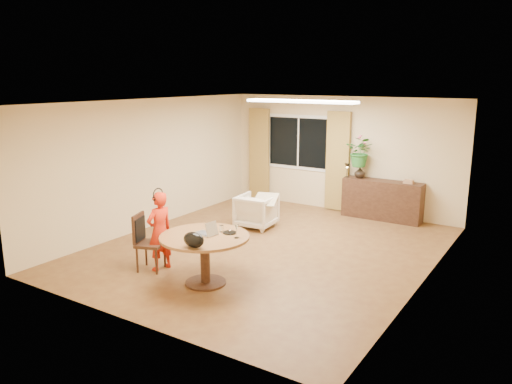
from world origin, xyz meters
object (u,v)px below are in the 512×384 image
armchair (257,211)px  sideboard (382,200)px  dining_table (205,246)px  dining_chair (150,242)px  child (160,231)px

armchair → sideboard: (1.96, 1.96, 0.09)m
dining_table → armchair: 3.01m
dining_table → dining_chair: dining_chair is taller
dining_chair → sideboard: (2.12, 4.84, -0.03)m
sideboard → armchair: bearing=-135.0°
dining_chair → armchair: dining_chair is taller
dining_chair → armchair: size_ratio=1.23×
dining_table → armchair: dining_table is taller
dining_table → armchair: (-0.92, 2.85, -0.25)m
child → sideboard: (2.01, 4.74, -0.21)m
dining_table → sideboard: 4.93m
dining_table → dining_chair: bearing=-178.4°
dining_table → dining_chair: 1.08m
dining_chair → armchair: bearing=67.4°
sideboard → dining_table: bearing=-102.2°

